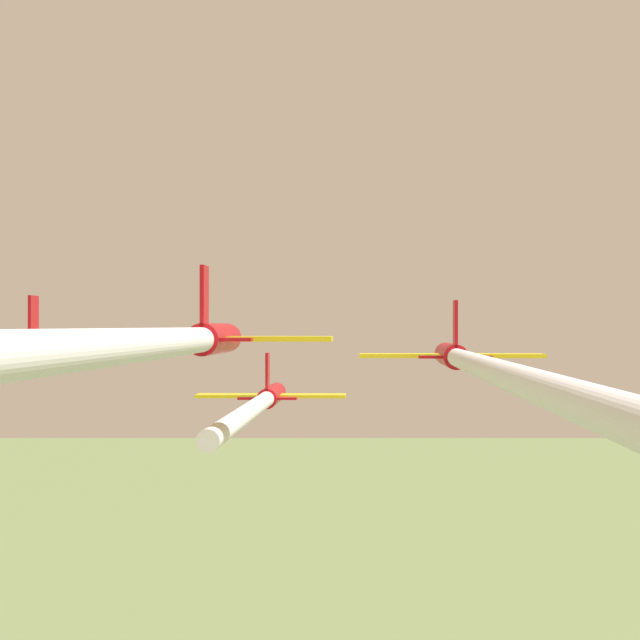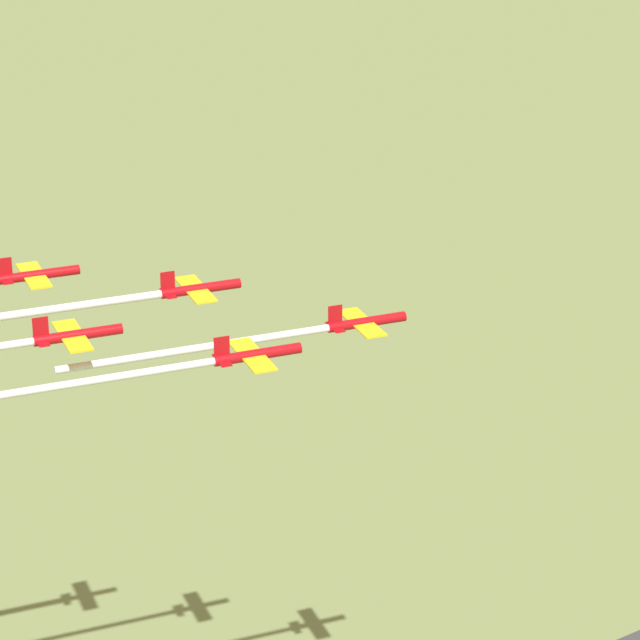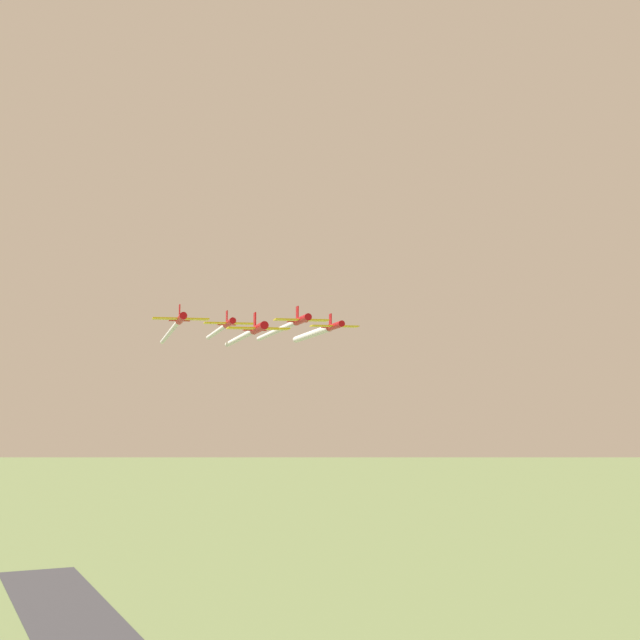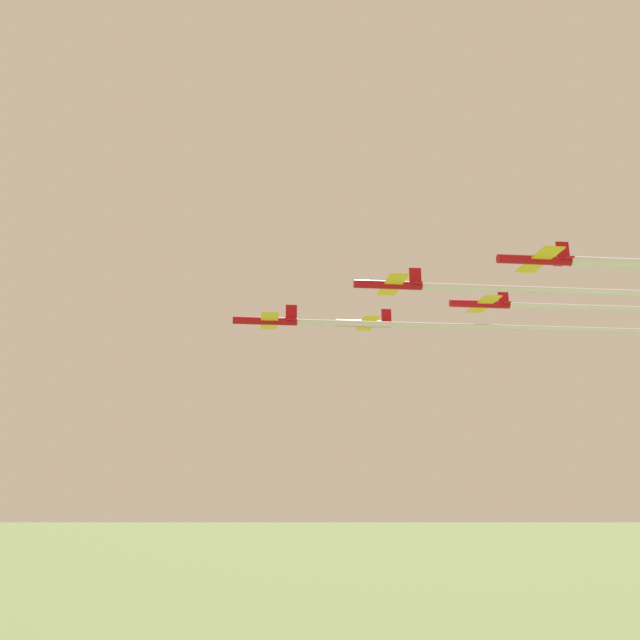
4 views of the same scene
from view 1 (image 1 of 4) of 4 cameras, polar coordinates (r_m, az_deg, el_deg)
jet_0 at (r=86.24m, az=-1.84°, el=-2.83°), size 8.60×8.79×3.05m
jet_1 at (r=71.65m, az=-10.15°, el=-1.10°), size 8.60×8.79×3.05m
jet_2 at (r=70.19m, az=4.96°, el=-1.31°), size 8.60×8.79×3.05m
jet_4 at (r=54.46m, az=-3.99°, el=-0.66°), size 8.60×8.79×3.05m
smoke_trail_0 at (r=67.19m, az=-2.89°, el=-3.61°), size 15.08×26.63×0.83m
smoke_trail_2 at (r=41.65m, az=7.10°, el=-2.11°), size 24.15×43.25×0.78m
smoke_trail_4 at (r=35.27m, az=-7.20°, el=-0.97°), size 15.29×27.01×0.83m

